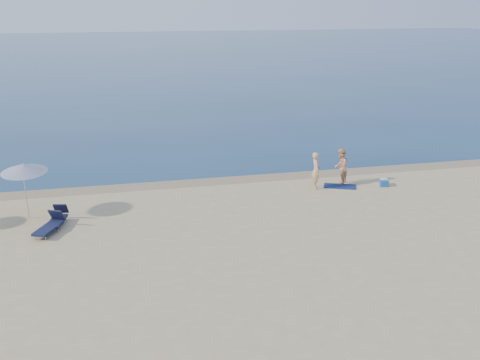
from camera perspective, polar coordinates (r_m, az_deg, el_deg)
The scene contains 10 objects.
sea at distance 111.20m, azimuth -10.42°, elevation 11.67°, with size 240.00×160.00×0.01m, color #0D2B4E.
wet_sand_strip at distance 32.16m, azimuth -0.62°, elevation 0.04°, with size 240.00×1.60×0.00m, color #847254.
person_left at distance 30.67m, azimuth 7.22°, elevation 0.91°, with size 0.69×0.45×1.88m, color tan.
person_right at distance 31.64m, azimuth 9.54°, elevation 1.29°, with size 0.91×0.71×1.88m, color tan.
beach_towel at distance 31.38m, azimuth 9.45°, elevation -0.59°, with size 1.63×0.90×0.03m, color #0E1846.
white_bag at distance 32.11m, azimuth 13.51°, elevation -0.18°, with size 0.35×0.30×0.30m, color white.
blue_cooler at distance 31.84m, azimuth 13.49°, elevation -0.31°, with size 0.44×0.31×0.31m, color #1E51A6.
umbrella_near at distance 27.58m, azimuth -19.82°, elevation 1.07°, with size 2.40×2.42×2.58m.
lounger_left at distance 26.77m, azimuth -16.94°, elevation -3.55°, with size 0.95×1.85×0.78m.
lounger_right at distance 26.03m, azimuth -17.62°, elevation -4.17°, with size 1.30×1.91×0.80m.
Camera 1 is at (-7.06, -10.59, 9.21)m, focal length 45.00 mm.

